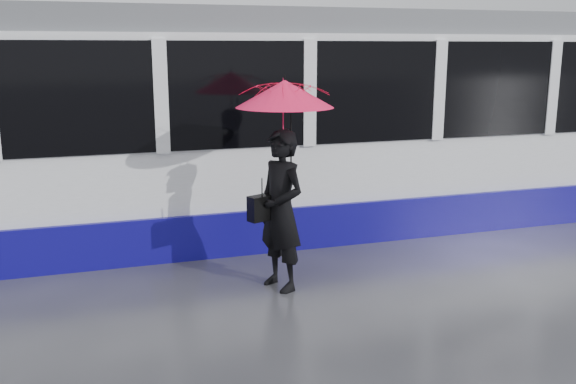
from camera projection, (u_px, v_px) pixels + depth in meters
name	position (u px, v px, depth m)	size (l,w,h in m)	color
ground	(232.00, 291.00, 7.59)	(90.00, 90.00, 0.00)	#2B2A2F
rails	(195.00, 233.00, 9.91)	(34.00, 1.51, 0.02)	#3F3D38
tram	(43.00, 134.00, 8.92)	(26.00, 2.56, 3.35)	white
woman	(281.00, 210.00, 7.49)	(0.69, 0.46, 1.90)	black
umbrella	(285.00, 113.00, 7.25)	(1.46, 1.46, 1.29)	#FF1588
handbag	(262.00, 208.00, 7.43)	(0.37, 0.26, 0.47)	black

